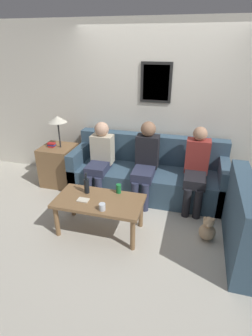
% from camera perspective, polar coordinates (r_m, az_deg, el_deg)
% --- Properties ---
extents(ground_plane, '(16.00, 16.00, 0.00)m').
position_cam_1_polar(ground_plane, '(4.01, 3.22, -8.69)').
color(ground_plane, beige).
extents(wall_back, '(9.00, 0.08, 2.60)m').
position_cam_1_polar(wall_back, '(4.35, 6.38, 12.84)').
color(wall_back, silver).
rests_on(wall_back, ground_plane).
extents(couch_main, '(2.42, 0.84, 0.91)m').
position_cam_1_polar(couch_main, '(4.27, 4.77, -1.44)').
color(couch_main, '#385166').
rests_on(couch_main, ground_plane).
extents(coffee_table, '(1.11, 0.58, 0.48)m').
position_cam_1_polar(coffee_table, '(3.37, -5.86, -7.85)').
color(coffee_table, olive).
rests_on(coffee_table, ground_plane).
extents(side_table_with_lamp, '(0.54, 0.54, 1.21)m').
position_cam_1_polar(side_table_with_lamp, '(4.66, -14.34, 1.03)').
color(side_table_with_lamp, olive).
rests_on(side_table_with_lamp, ground_plane).
extents(wine_bottle, '(0.07, 0.07, 0.29)m').
position_cam_1_polar(wine_bottle, '(3.44, -8.57, -3.76)').
color(wine_bottle, black).
rests_on(wine_bottle, coffee_table).
extents(drinking_glass, '(0.08, 0.08, 0.09)m').
position_cam_1_polar(drinking_glass, '(3.12, -5.20, -8.43)').
color(drinking_glass, silver).
rests_on(drinking_glass, coffee_table).
extents(book_stack, '(0.14, 0.10, 0.02)m').
position_cam_1_polar(book_stack, '(3.34, -9.33, -6.90)').
color(book_stack, beige).
rests_on(book_stack, coffee_table).
extents(soda_can, '(0.07, 0.07, 0.12)m').
position_cam_1_polar(soda_can, '(3.43, -1.63, -4.49)').
color(soda_can, '#197A38').
rests_on(soda_can, coffee_table).
extents(person_left, '(0.34, 0.61, 1.16)m').
position_cam_1_polar(person_left, '(4.14, -5.65, 2.51)').
color(person_left, '#2D334C').
rests_on(person_left, ground_plane).
extents(person_middle, '(0.34, 0.66, 1.21)m').
position_cam_1_polar(person_middle, '(3.97, 4.31, 1.87)').
color(person_middle, '#2D334C').
rests_on(person_middle, ground_plane).
extents(person_right, '(0.34, 0.65, 1.19)m').
position_cam_1_polar(person_right, '(3.93, 15.05, 0.42)').
color(person_right, black).
rests_on(person_right, ground_plane).
extents(teddy_bear, '(0.21, 0.21, 0.33)m').
position_cam_1_polar(teddy_bear, '(3.53, 17.30, -12.68)').
color(teddy_bear, tan).
rests_on(teddy_bear, ground_plane).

